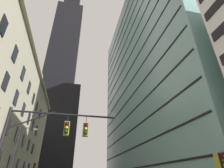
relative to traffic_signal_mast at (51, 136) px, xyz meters
The scene contains 5 objects.
dark_skyscraper 103.40m from the traffic_signal_mast, 96.37° to the left, with size 25.32×25.32×224.15m.
glass_office_midrise 43.52m from the traffic_signal_mast, 48.33° to the left, with size 18.19×54.08×58.29m.
traffic_signal_mast is the anchor object (origin of this frame).
traffic_light_near_right 11.77m from the traffic_signal_mast, 14.92° to the right, with size 0.40×0.63×3.39m.
street_lamppost 9.67m from the traffic_signal_mast, 115.10° to the left, with size 1.94×0.32×7.31m.
Camera 1 is at (-2.46, -7.82, 1.96)m, focal length 28.00 mm.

